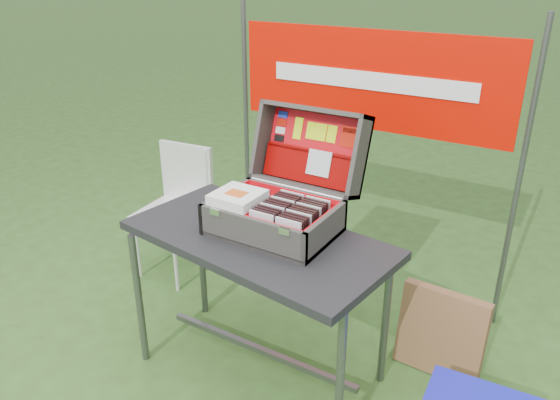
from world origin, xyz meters
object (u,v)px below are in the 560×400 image
Objects in this scene: table at (259,306)px; chair at (171,215)px; cardboard_box at (441,333)px; suitcase at (280,178)px.

chair is (-1.00, 0.49, 0.04)m from table.
table is 1.12m from chair.
cardboard_box is (0.77, 0.47, -0.16)m from table.
table reaches higher than cardboard_box.
cardboard_box is at bearing -6.06° from chair.
suitcase is 1.24× the size of cardboard_box.
chair reaches higher than cardboard_box.
chair reaches higher than table.
chair is at bearing 161.28° from table.
chair is 1.78m from cardboard_box.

